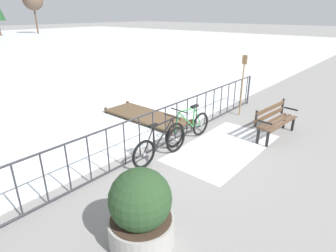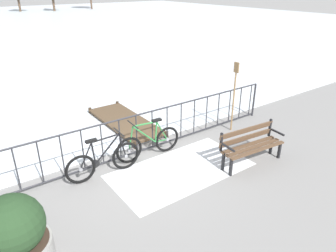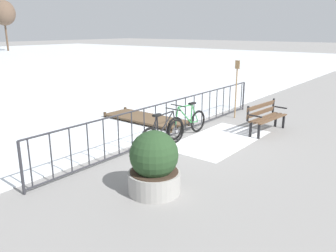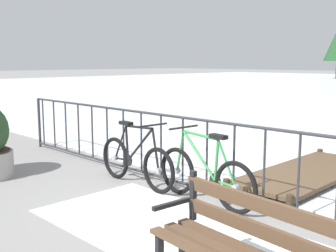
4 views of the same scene
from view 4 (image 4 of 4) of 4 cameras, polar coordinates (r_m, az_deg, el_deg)
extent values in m
plane|color=gray|center=(6.06, 3.58, -8.95)|extent=(160.00, 160.00, 0.00)
cube|color=white|center=(4.81, -0.15, -13.71)|extent=(3.21, 1.68, 0.01)
cylinder|color=#2D2D33|center=(5.82, 3.67, 0.94)|extent=(9.00, 0.04, 0.04)
cylinder|color=#2D2D33|center=(6.03, 3.58, -8.22)|extent=(9.00, 0.04, 0.04)
cylinder|color=#2D2D33|center=(9.47, -17.14, 0.40)|extent=(0.06, 0.06, 1.05)
cylinder|color=#2D2D33|center=(9.31, -16.64, 0.53)|extent=(0.03, 0.03, 0.97)
cylinder|color=#2D2D33|center=(8.91, -15.26, 0.24)|extent=(0.03, 0.03, 0.97)
cylinder|color=#2D2D33|center=(8.52, -13.75, -0.09)|extent=(0.03, 0.03, 0.97)
cylinder|color=#2D2D33|center=(8.14, -12.09, -0.44)|extent=(0.03, 0.03, 0.97)
cylinder|color=#2D2D33|center=(7.77, -10.28, -0.82)|extent=(0.03, 0.03, 0.97)
cylinder|color=#2D2D33|center=(7.40, -8.29, -1.25)|extent=(0.03, 0.03, 0.97)
cylinder|color=#2D2D33|center=(7.05, -6.08, -1.71)|extent=(0.03, 0.03, 0.97)
cylinder|color=#2D2D33|center=(6.70, -3.65, -2.22)|extent=(0.03, 0.03, 0.97)
cylinder|color=#2D2D33|center=(6.37, -0.96, -2.78)|extent=(0.03, 0.03, 0.97)
cylinder|color=#2D2D33|center=(6.06, 2.02, -3.39)|extent=(0.03, 0.03, 0.97)
cylinder|color=#2D2D33|center=(5.76, 5.32, -4.06)|extent=(0.03, 0.03, 0.97)
cylinder|color=#2D2D33|center=(5.49, 8.97, -4.78)|extent=(0.03, 0.03, 0.97)
cylinder|color=#2D2D33|center=(5.24, 12.98, -5.55)|extent=(0.03, 0.03, 0.97)
cylinder|color=#2D2D33|center=(5.03, 17.39, -6.35)|extent=(0.03, 0.03, 0.97)
torus|color=black|center=(5.19, 9.19, -8.29)|extent=(0.66, 0.10, 0.66)
cylinder|color=gray|center=(5.19, 9.19, -8.29)|extent=(0.08, 0.06, 0.08)
torus|color=black|center=(5.88, 1.27, -6.11)|extent=(0.66, 0.10, 0.66)
cylinder|color=gray|center=(5.88, 1.27, -6.11)|extent=(0.08, 0.06, 0.08)
cylinder|color=#2D843D|center=(5.31, 6.65, -4.64)|extent=(0.08, 0.04, 0.53)
cylinder|color=#2D843D|center=(5.52, 4.22, -3.93)|extent=(0.61, 0.07, 0.59)
cylinder|color=#2D843D|center=(5.45, 4.41, -1.25)|extent=(0.63, 0.08, 0.07)
cylinder|color=#2D843D|center=(5.29, 7.78, -7.81)|extent=(0.34, 0.05, 0.05)
cylinder|color=#2D843D|center=(5.21, 8.02, -5.06)|extent=(0.32, 0.05, 0.56)
cylinder|color=#2D843D|center=(5.77, 1.70, -3.45)|extent=(0.16, 0.04, 0.59)
cube|color=black|center=(5.23, 6.88, -1.43)|extent=(0.25, 0.11, 0.05)
cylinder|color=black|center=(5.66, 2.15, -0.19)|extent=(0.06, 0.52, 0.03)
cylinder|color=black|center=(5.39, 6.43, -7.34)|extent=(0.18, 0.03, 0.18)
torus|color=black|center=(6.70, -7.17, -4.33)|extent=(0.66, 0.09, 0.66)
cylinder|color=gray|center=(6.70, -7.17, -4.33)|extent=(0.08, 0.06, 0.08)
torus|color=black|center=(5.89, -1.31, -6.09)|extent=(0.66, 0.09, 0.66)
cylinder|color=gray|center=(5.89, -1.31, -6.09)|extent=(0.08, 0.06, 0.08)
cylinder|color=black|center=(6.39, -5.61, -2.33)|extent=(0.08, 0.04, 0.53)
cylinder|color=black|center=(6.14, -3.87, -2.62)|extent=(0.61, 0.07, 0.59)
cylinder|color=black|center=(6.11, -4.01, -0.16)|extent=(0.63, 0.07, 0.07)
cylinder|color=black|center=(6.56, -6.33, -4.50)|extent=(0.34, 0.05, 0.05)
cylinder|color=black|center=(6.53, -6.48, -2.20)|extent=(0.32, 0.04, 0.56)
cylinder|color=black|center=(5.87, -1.72, -3.24)|extent=(0.16, 0.04, 0.59)
cube|color=black|center=(6.36, -5.76, 0.39)|extent=(0.24, 0.11, 0.05)
cylinder|color=black|center=(5.86, -2.13, 0.11)|extent=(0.05, 0.52, 0.03)
cylinder|color=black|center=(6.43, -5.46, -4.68)|extent=(0.18, 0.03, 0.18)
cube|color=brown|center=(3.31, 11.45, -16.50)|extent=(1.60, 0.25, 0.04)
cube|color=brown|center=(3.32, 12.61, -13.80)|extent=(1.60, 0.21, 0.12)
cube|color=brown|center=(3.25, 12.73, -10.54)|extent=(1.60, 0.21, 0.12)
cube|color=black|center=(3.86, 2.04, -16.07)|extent=(0.06, 0.06, 0.44)
cube|color=black|center=(3.77, 3.44, -9.42)|extent=(0.05, 0.05, 0.45)
cube|color=black|center=(3.62, 0.48, -10.60)|extent=(0.08, 0.40, 0.04)
cube|color=brown|center=(6.97, 18.55, -5.98)|extent=(1.10, 2.89, 0.06)
cylinder|color=#3C2E20|center=(6.04, 7.98, -8.08)|extent=(0.10, 0.10, 0.20)
cylinder|color=#3C2E20|center=(5.53, 16.28, -9.96)|extent=(0.10, 0.10, 0.20)
cylinder|color=#3C2E20|center=(8.46, 20.00, -3.64)|extent=(0.10, 0.10, 0.20)
camera|label=1|loc=(9.09, -45.72, 14.84)|focal=29.88mm
camera|label=2|loc=(7.49, -60.75, 20.57)|focal=33.74mm
camera|label=3|loc=(11.40, -52.94, 11.10)|focal=36.76mm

